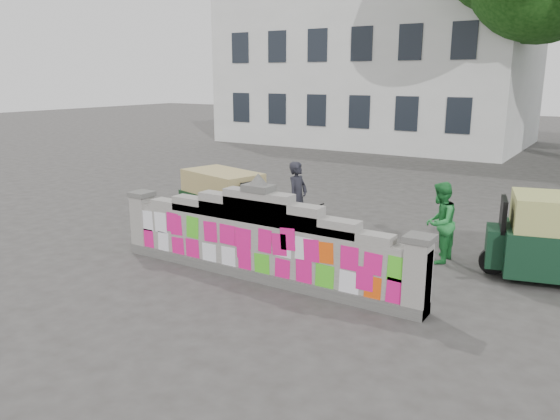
{
  "coord_description": "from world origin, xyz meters",
  "views": [
    {
      "loc": [
        5.54,
        -7.91,
        3.7
      ],
      "look_at": [
        -0.18,
        1.0,
        1.1
      ],
      "focal_mm": 35.0,
      "sensor_mm": 36.0,
      "label": 1
    }
  ],
  "objects_px": {
    "cyclist_bike": "(297,223)",
    "pedestrian": "(440,222)",
    "cyclist_rider": "(297,209)",
    "rickshaw_left": "(224,199)"
  },
  "relations": [
    {
      "from": "cyclist_bike",
      "to": "pedestrian",
      "type": "relative_size",
      "value": 1.1
    },
    {
      "from": "cyclist_bike",
      "to": "cyclist_rider",
      "type": "distance_m",
      "value": 0.33
    },
    {
      "from": "cyclist_rider",
      "to": "rickshaw_left",
      "type": "bearing_deg",
      "value": 85.15
    },
    {
      "from": "cyclist_rider",
      "to": "pedestrian",
      "type": "bearing_deg",
      "value": -79.44
    },
    {
      "from": "cyclist_bike",
      "to": "rickshaw_left",
      "type": "relative_size",
      "value": 0.69
    },
    {
      "from": "cyclist_bike",
      "to": "rickshaw_left",
      "type": "distance_m",
      "value": 2.28
    },
    {
      "from": "cyclist_bike",
      "to": "pedestrian",
      "type": "distance_m",
      "value": 3.11
    },
    {
      "from": "cyclist_rider",
      "to": "pedestrian",
      "type": "height_order",
      "value": "pedestrian"
    },
    {
      "from": "cyclist_bike",
      "to": "rickshaw_left",
      "type": "height_order",
      "value": "rickshaw_left"
    },
    {
      "from": "pedestrian",
      "to": "rickshaw_left",
      "type": "bearing_deg",
      "value": -85.66
    }
  ]
}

